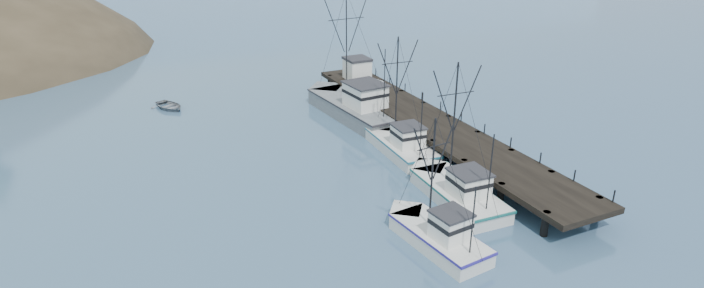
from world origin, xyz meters
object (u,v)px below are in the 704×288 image
trawler_near (456,191)px  trawler_mid (436,235)px  trawler_far (400,144)px  work_vessel (354,106)px  motorboat (170,109)px  pier_shed (357,68)px  pickup_truck (367,84)px  pier (427,122)px

trawler_near → trawler_mid: size_ratio=1.21×
trawler_near → trawler_far: trawler_near is taller
trawler_far → work_vessel: 11.30m
trawler_near → motorboat: trawler_near is taller
pier_shed → trawler_mid: bearing=-106.8°
trawler_near → pickup_truck: size_ratio=2.29×
trawler_near → trawler_far: 10.70m
trawler_mid → trawler_far: 16.74m
pier → trawler_near: (-5.24, -12.66, -0.87)m
trawler_near → motorboat: bearing=118.0°
work_vessel → pier_shed: size_ratio=5.50×
pier_shed → motorboat: size_ratio=0.68×
trawler_mid → work_vessel: work_vessel is taller
trawler_mid → motorboat: trawler_mid is taller
pier → pier_shed: bearing=90.0°
work_vessel → pier_shed: bearing=62.0°
trawler_mid → pickup_truck: (9.50, 29.92, 1.89)m
work_vessel → trawler_mid: bearing=-103.3°
trawler_near → pier_shed: trawler_near is taller
pier_shed → pickup_truck: 4.81m
trawler_mid → work_vessel: (6.34, 26.92, 0.41)m
pier → work_vessel: bearing=113.8°
pier → motorboat: bearing=137.6°
pier → trawler_far: trawler_far is taller
pier_shed → pickup_truck: bearing=-101.2°
pier → work_vessel: work_vessel is taller
work_vessel → motorboat: (-19.14, 11.94, -1.23)m
trawler_far → trawler_near: bearing=-94.3°
pier → motorboat: (-23.23, 21.23, -1.69)m
trawler_far → work_vessel: size_ratio=0.66×
trawler_mid → work_vessel: 27.66m
trawler_mid → motorboat: 40.92m
pier_shed → pickup_truck: (-0.92, -4.67, -0.71)m
trawler_near → pier_shed: (5.24, 29.62, 2.60)m
trawler_mid → trawler_far: trawler_far is taller
trawler_far → pickup_truck: (3.52, 14.28, 1.89)m
trawler_mid → work_vessel: bearing=76.7°
trawler_mid → pier_shed: trawler_mid is taller
trawler_far → pier_shed: 19.64m
trawler_far → pier_shed: bearing=76.8°
trawler_near → pickup_truck: (4.32, 24.95, 1.89)m
work_vessel → pickup_truck: 4.60m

